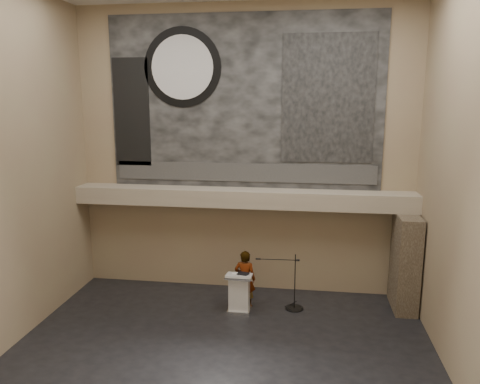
# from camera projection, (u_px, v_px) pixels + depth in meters

# --- Properties ---
(floor) EXTENTS (10.00, 10.00, 0.00)m
(floor) POSITION_uv_depth(u_px,v_px,m) (220.00, 354.00, 10.85)
(floor) COLOR black
(floor) RESTS_ON ground
(wall_back) EXTENTS (10.00, 0.02, 8.50)m
(wall_back) POSITION_uv_depth(u_px,v_px,m) (244.00, 152.00, 13.88)
(wall_back) COLOR #8A7058
(wall_back) RESTS_ON floor
(wall_front) EXTENTS (10.00, 0.02, 8.50)m
(wall_front) POSITION_uv_depth(u_px,v_px,m) (162.00, 222.00, 6.12)
(wall_front) COLOR #8A7058
(wall_front) RESTS_ON floor
(wall_left) EXTENTS (0.02, 8.00, 8.50)m
(wall_left) POSITION_uv_depth(u_px,v_px,m) (4.00, 168.00, 10.70)
(wall_left) COLOR #8A7058
(wall_left) RESTS_ON floor
(wall_right) EXTENTS (0.02, 8.00, 8.50)m
(wall_right) POSITION_uv_depth(u_px,v_px,m) (465.00, 179.00, 9.31)
(wall_right) COLOR #8A7058
(wall_right) RESTS_ON floor
(soffit) EXTENTS (10.00, 0.80, 0.50)m
(soffit) POSITION_uv_depth(u_px,v_px,m) (242.00, 198.00, 13.75)
(soffit) COLOR gray
(soffit) RESTS_ON wall_back
(sprinkler_left) EXTENTS (0.04, 0.04, 0.06)m
(sprinkler_left) POSITION_uv_depth(u_px,v_px,m) (189.00, 206.00, 13.98)
(sprinkler_left) COLOR #B2893D
(sprinkler_left) RESTS_ON soffit
(sprinkler_right) EXTENTS (0.04, 0.04, 0.06)m
(sprinkler_right) POSITION_uv_depth(u_px,v_px,m) (307.00, 209.00, 13.50)
(sprinkler_right) COLOR #B2893D
(sprinkler_right) RESTS_ON soffit
(banner) EXTENTS (8.00, 0.05, 5.00)m
(banner) POSITION_uv_depth(u_px,v_px,m) (244.00, 102.00, 13.57)
(banner) COLOR black
(banner) RESTS_ON wall_back
(banner_text_strip) EXTENTS (7.76, 0.02, 0.55)m
(banner_text_strip) POSITION_uv_depth(u_px,v_px,m) (243.00, 172.00, 13.93)
(banner_text_strip) COLOR #303030
(banner_text_strip) RESTS_ON banner
(banner_clock_rim) EXTENTS (2.30, 0.02, 2.30)m
(banner_clock_rim) POSITION_uv_depth(u_px,v_px,m) (182.00, 67.00, 13.58)
(banner_clock_rim) COLOR black
(banner_clock_rim) RESTS_ON banner
(banner_clock_face) EXTENTS (1.84, 0.02, 1.84)m
(banner_clock_face) POSITION_uv_depth(u_px,v_px,m) (182.00, 67.00, 13.56)
(banner_clock_face) COLOR silver
(banner_clock_face) RESTS_ON banner
(banner_building_print) EXTENTS (2.60, 0.02, 3.60)m
(banner_building_print) POSITION_uv_depth(u_px,v_px,m) (328.00, 99.00, 13.17)
(banner_building_print) COLOR black
(banner_building_print) RESTS_ON banner
(banner_brick_print) EXTENTS (1.10, 0.02, 3.20)m
(banner_brick_print) POSITION_uv_depth(u_px,v_px,m) (132.00, 112.00, 14.06)
(banner_brick_print) COLOR black
(banner_brick_print) RESTS_ON banner
(stone_pier) EXTENTS (0.60, 1.40, 2.70)m
(stone_pier) POSITION_uv_depth(u_px,v_px,m) (405.00, 262.00, 12.99)
(stone_pier) COLOR #3E3226
(stone_pier) RESTS_ON floor
(lectern) EXTENTS (0.71, 0.52, 1.13)m
(lectern) POSITION_uv_depth(u_px,v_px,m) (239.00, 293.00, 12.90)
(lectern) COLOR silver
(lectern) RESTS_ON floor
(binder) EXTENTS (0.35, 0.31, 0.04)m
(binder) POSITION_uv_depth(u_px,v_px,m) (243.00, 274.00, 12.76)
(binder) COLOR black
(binder) RESTS_ON lectern
(papers) EXTENTS (0.26, 0.32, 0.00)m
(papers) POSITION_uv_depth(u_px,v_px,m) (236.00, 274.00, 12.76)
(papers) COLOR silver
(papers) RESTS_ON lectern
(speaker_person) EXTENTS (0.64, 0.45, 1.66)m
(speaker_person) POSITION_uv_depth(u_px,v_px,m) (245.00, 279.00, 13.15)
(speaker_person) COLOR silver
(speaker_person) RESTS_ON floor
(mic_stand) EXTENTS (1.35, 0.52, 1.61)m
(mic_stand) POSITION_uv_depth(u_px,v_px,m) (293.00, 301.00, 13.15)
(mic_stand) COLOR black
(mic_stand) RESTS_ON floor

